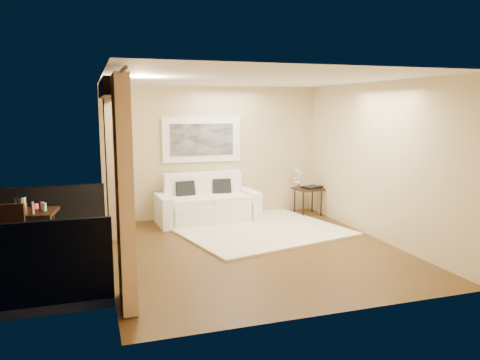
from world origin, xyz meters
name	(u,v)px	position (x,y,z in m)	size (l,w,h in m)	color
floor	(254,249)	(0.00, 0.00, 0.00)	(5.00, 5.00, 0.00)	#523818
room_shell	(111,89)	(-2.13, 0.00, 2.52)	(5.00, 6.40, 5.00)	white
balcony	(31,259)	(-3.31, 0.00, 0.18)	(1.81, 2.60, 1.17)	#605B56
curtains	(116,173)	(-2.11, 0.00, 1.34)	(0.16, 4.80, 2.64)	tan
artwork	(202,139)	(-0.26, 2.46, 1.62)	(1.62, 0.07, 0.92)	white
rug	(259,230)	(0.48, 1.06, 0.02)	(2.83, 2.47, 0.04)	#F7EBC7
sofa	(207,205)	(-0.26, 2.09, 0.34)	(2.04, 0.96, 0.96)	white
side_table	(308,191)	(1.93, 2.00, 0.51)	(0.61, 0.61, 0.57)	black
tray	(312,187)	(2.00, 1.95, 0.60)	(0.38, 0.28, 0.05)	black
orchid	(298,177)	(1.75, 2.15, 0.80)	(0.24, 0.16, 0.45)	white
bistro_table	(33,217)	(-3.30, 0.53, 0.67)	(0.73, 0.73, 0.75)	black
balcony_chair_far	(11,233)	(-3.53, -0.02, 0.58)	(0.48, 0.48, 1.00)	black
balcony_chair_near	(33,253)	(-3.18, -0.78, 0.49)	(0.39, 0.39, 0.86)	black
ice_bucket	(21,204)	(-3.47, 0.65, 0.85)	(0.18, 0.18, 0.20)	silver
candle	(37,206)	(-3.26, 0.70, 0.79)	(0.06, 0.06, 0.07)	red
vase	(33,208)	(-3.27, 0.32, 0.84)	(0.04, 0.04, 0.18)	white
glass_a	(44,207)	(-3.13, 0.49, 0.81)	(0.06, 0.06, 0.12)	white
glass_b	(42,206)	(-3.16, 0.57, 0.81)	(0.06, 0.06, 0.12)	white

